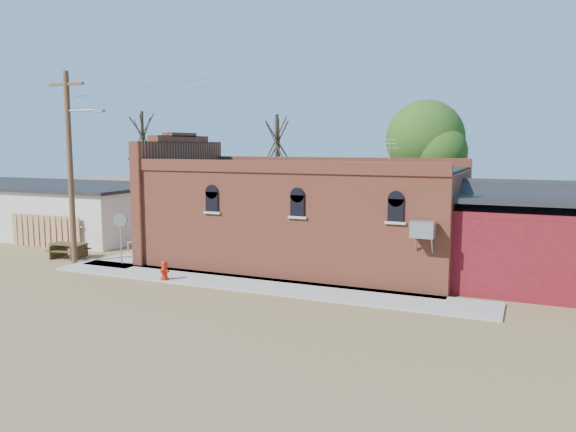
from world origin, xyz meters
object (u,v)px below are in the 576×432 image
at_px(trash_barrel, 150,241).
at_px(picnic_table, 69,248).
at_px(brick_bar, 300,215).
at_px(utility_pole, 71,163).
at_px(fire_hydrant, 164,270).
at_px(stop_sign, 120,225).

relative_size(trash_barrel, picnic_table, 0.37).
distance_m(brick_bar, trash_barrel, 9.15).
relative_size(utility_pole, fire_hydrant, 11.19).
distance_m(fire_hydrant, stop_sign, 4.40).
height_order(brick_bar, trash_barrel, brick_bar).
height_order(utility_pole, trash_barrel, utility_pole).
height_order(utility_pole, picnic_table, utility_pole).
distance_m(brick_bar, picnic_table, 11.78).
bearing_deg(utility_pole, trash_barrel, 79.67).
distance_m(utility_pole, fire_hydrant, 7.47).
xyz_separation_m(brick_bar, picnic_table, (-11.14, -3.35, -1.85)).
bearing_deg(picnic_table, brick_bar, 8.07).
distance_m(utility_pole, trash_barrel, 6.40).
bearing_deg(picnic_table, stop_sign, -14.09).
bearing_deg(picnic_table, trash_barrel, 50.53).
relative_size(utility_pole, trash_barrel, 12.35).
distance_m(stop_sign, trash_barrel, 4.52).
bearing_deg(utility_pole, brick_bar, 23.69).
bearing_deg(fire_hydrant, brick_bar, 79.17).
distance_m(fire_hydrant, trash_barrel, 7.78).
relative_size(stop_sign, trash_barrel, 3.30).
xyz_separation_m(stop_sign, picnic_table, (-3.61, 0.34, -1.44)).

